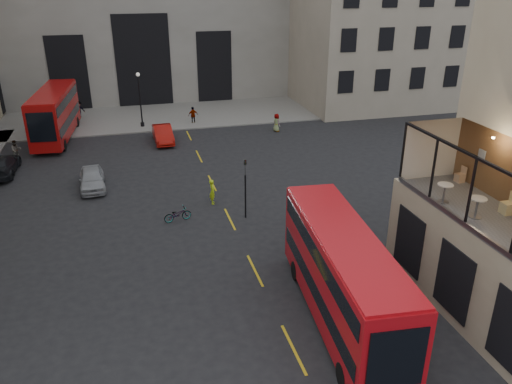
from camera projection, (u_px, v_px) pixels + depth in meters
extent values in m
plane|color=black|center=(340.00, 341.00, 20.37)|extent=(140.00, 140.00, 0.00)
cube|color=black|center=(454.00, 281.00, 20.76)|extent=(0.08, 9.20, 3.00)
cube|color=beige|center=(431.00, 149.00, 23.94)|extent=(3.00, 0.04, 2.90)
cube|color=black|center=(511.00, 153.00, 18.93)|extent=(3.00, 10.00, 0.04)
cube|color=slate|center=(465.00, 224.00, 19.69)|extent=(0.12, 10.00, 0.18)
cube|color=black|center=(477.00, 158.00, 18.59)|extent=(0.12, 10.00, 0.10)
cube|color=beige|center=(482.00, 156.00, 22.62)|extent=(0.04, 0.45, 0.55)
cylinder|color=#FFD899|center=(493.00, 138.00, 20.91)|extent=(0.12, 0.12, 0.05)
cube|color=tan|center=(486.00, 271.00, 21.02)|extent=(3.00, 11.00, 4.50)
cube|color=slate|center=(496.00, 223.00, 20.10)|extent=(3.00, 10.00, 0.10)
cube|color=#9E9A93|center=(138.00, 20.00, 58.13)|extent=(34.00, 10.00, 18.00)
cube|color=black|center=(143.00, 61.00, 55.26)|extent=(6.00, 0.12, 10.00)
cube|color=black|center=(69.00, 74.00, 53.76)|extent=(4.00, 0.12, 8.00)
cube|color=black|center=(215.00, 67.00, 57.56)|extent=(4.00, 0.12, 8.00)
cube|color=#AA9C89|center=(365.00, 11.00, 56.58)|extent=(16.00, 18.00, 20.00)
cube|color=slate|center=(141.00, 117.00, 52.60)|extent=(40.00, 12.00, 0.12)
cylinder|color=black|center=(245.00, 197.00, 30.21)|extent=(0.10, 0.10, 2.80)
imported|color=black|center=(245.00, 167.00, 29.45)|extent=(0.16, 0.20, 1.00)
cylinder|color=black|center=(34.00, 138.00, 41.06)|extent=(0.10, 0.10, 2.80)
imported|color=black|center=(30.00, 116.00, 40.31)|extent=(0.16, 0.20, 1.00)
cylinder|color=black|center=(140.00, 102.00, 48.08)|extent=(0.14, 0.14, 5.00)
cylinder|color=black|center=(143.00, 125.00, 48.98)|extent=(0.36, 0.36, 0.50)
sphere|color=silver|center=(138.00, 74.00, 47.02)|extent=(0.36, 0.36, 0.36)
cube|color=#B20C14|center=(342.00, 275.00, 20.73)|extent=(3.34, 10.69, 3.73)
cube|color=black|center=(341.00, 286.00, 20.94)|extent=(3.33, 10.12, 0.76)
cube|color=black|center=(344.00, 251.00, 20.27)|extent=(3.33, 10.12, 0.76)
cube|color=#B20C14|center=(345.00, 235.00, 19.97)|extent=(3.22, 10.47, 0.11)
cylinder|color=black|center=(296.00, 271.00, 24.31)|extent=(0.35, 0.98, 0.96)
cylinder|color=black|center=(338.00, 267.00, 24.64)|extent=(0.35, 0.98, 0.96)
cylinder|color=black|center=(343.00, 376.00, 17.94)|extent=(0.35, 0.98, 0.96)
cylinder|color=black|center=(399.00, 368.00, 18.27)|extent=(0.35, 0.98, 0.96)
cube|color=#A20B0B|center=(55.00, 113.00, 44.80)|extent=(3.42, 11.19, 3.91)
cube|color=black|center=(56.00, 119.00, 45.02)|extent=(3.41, 10.60, 0.80)
cube|color=black|center=(53.00, 100.00, 44.32)|extent=(3.41, 10.60, 0.80)
cube|color=#A20B0B|center=(51.00, 91.00, 44.01)|extent=(3.30, 10.96, 0.12)
cylinder|color=black|center=(53.00, 123.00, 48.54)|extent=(0.36, 1.02, 1.00)
cylinder|color=black|center=(77.00, 122.00, 48.91)|extent=(0.36, 1.02, 1.00)
cylinder|color=black|center=(36.00, 147.00, 41.87)|extent=(0.36, 1.02, 1.00)
cylinder|color=black|center=(64.00, 145.00, 42.24)|extent=(0.36, 1.02, 1.00)
imported|color=#9DA0A5|center=(92.00, 179.00, 34.71)|extent=(1.92, 4.27, 1.42)
imported|color=#AE110A|center=(163.00, 134.00, 44.40)|extent=(1.68, 4.53, 1.48)
imported|color=black|center=(1.00, 165.00, 37.13)|extent=(2.12, 5.11, 1.48)
imported|color=gray|center=(178.00, 214.00, 30.15)|extent=(1.76, 0.90, 0.88)
imported|color=#B0D716|center=(212.00, 192.00, 32.34)|extent=(0.47, 0.65, 1.65)
imported|color=gray|center=(16.00, 150.00, 40.24)|extent=(0.93, 0.82, 1.59)
imported|color=gray|center=(79.00, 110.00, 51.73)|extent=(1.35, 1.07, 1.83)
imported|color=gray|center=(193.00, 115.00, 49.93)|extent=(1.07, 0.57, 1.73)
imported|color=gray|center=(276.00, 123.00, 47.48)|extent=(0.82, 0.98, 1.72)
cylinder|color=beige|center=(478.00, 198.00, 20.12)|extent=(0.69, 0.69, 0.05)
cylinder|color=slate|center=(477.00, 208.00, 20.28)|extent=(0.09, 0.09, 0.80)
cylinder|color=slate|center=(475.00, 217.00, 20.44)|extent=(0.50, 0.50, 0.03)
cylinder|color=silver|center=(446.00, 185.00, 21.48)|extent=(0.68, 0.68, 0.05)
cylinder|color=slate|center=(444.00, 193.00, 21.64)|extent=(0.09, 0.09, 0.79)
cylinder|color=slate|center=(443.00, 202.00, 21.80)|extent=(0.50, 0.50, 0.03)
cube|color=#DCC27F|center=(507.00, 208.00, 20.66)|extent=(0.48, 0.48, 0.49)
cube|color=tan|center=(460.00, 178.00, 23.88)|extent=(0.40, 0.40, 0.41)
cube|color=tan|center=(464.00, 170.00, 23.77)|extent=(0.06, 0.38, 0.36)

